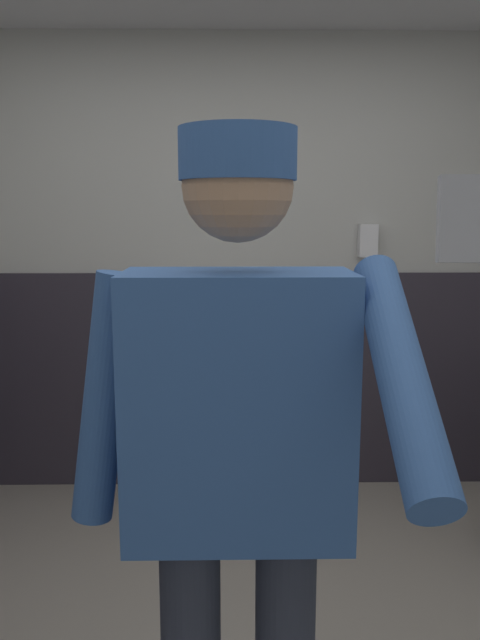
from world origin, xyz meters
The scene contains 6 objects.
wall_back centered at (0.00, 1.86, 1.26)m, with size 3.82×0.12×2.53m, color #B2B2AD.
wainscot_band_back centered at (0.00, 1.79, 0.62)m, with size 3.22×0.03×1.24m, color #2D2833.
urinal_solo centered at (-0.28, 1.64, 0.78)m, with size 0.40×0.34×1.24m.
person centered at (-0.03, -0.40, 1.05)m, with size 0.71×0.60×1.75m.
cell_phone centered at (0.25, -0.90, 1.57)m, with size 0.06×0.02×0.11m, color #A5A8B2.
soap_dispenser centered at (0.72, 1.76, 1.42)m, with size 0.10×0.07×0.18m, color silver.
Camera 1 is at (-0.05, -1.70, 1.58)m, focal length 35.15 mm.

